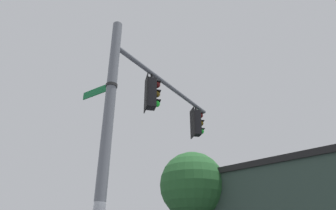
% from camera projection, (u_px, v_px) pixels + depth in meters
% --- Properties ---
extents(signal_pole, '(0.28, 0.28, 7.65)m').
position_uv_depth(signal_pole, '(106.00, 145.00, 6.90)').
color(signal_pole, slate).
rests_on(signal_pole, ground).
extents(mast_arm, '(3.91, 4.20, 0.15)m').
position_uv_depth(mast_arm, '(169.00, 86.00, 10.29)').
color(mast_arm, slate).
extents(traffic_light_nearest_pole, '(0.54, 0.49, 1.31)m').
position_uv_depth(traffic_light_nearest_pole, '(152.00, 93.00, 9.18)').
color(traffic_light_nearest_pole, black).
extents(traffic_light_mid_inner, '(0.54, 0.49, 1.31)m').
position_uv_depth(traffic_light_mid_inner, '(197.00, 123.00, 11.46)').
color(traffic_light_mid_inner, black).
extents(street_name_sign, '(0.99, 0.93, 0.22)m').
position_uv_depth(street_name_sign, '(104.00, 89.00, 7.78)').
color(street_name_sign, '#147238').
extents(tree_by_storefront, '(3.56, 3.56, 6.28)m').
position_uv_depth(tree_by_storefront, '(192.00, 185.00, 15.39)').
color(tree_by_storefront, '#4C3823').
rests_on(tree_by_storefront, ground).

